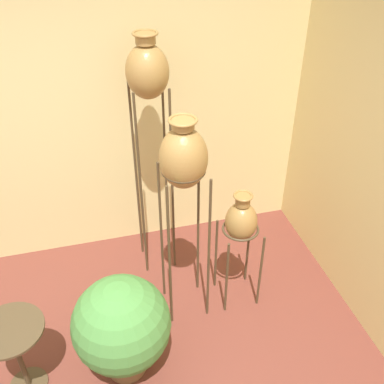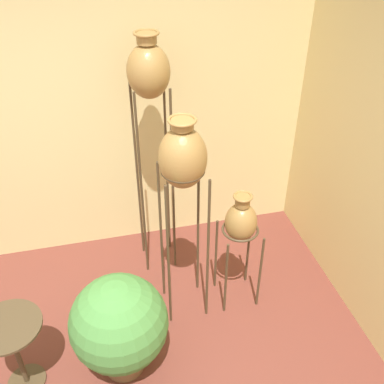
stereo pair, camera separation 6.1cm
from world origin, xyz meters
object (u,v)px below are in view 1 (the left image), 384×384
(vase_stand_tall, at_px, (148,79))
(vase_stand_medium, at_px, (183,161))
(side_table, at_px, (15,346))
(vase_stand_short, at_px, (241,223))
(potted_plant, at_px, (122,327))

(vase_stand_tall, xyz_separation_m, vase_stand_medium, (0.11, -0.59, -0.36))
(vase_stand_tall, xyz_separation_m, side_table, (-1.14, -1.03, -1.31))
(vase_stand_tall, distance_m, side_table, 2.02)
(vase_stand_short, bearing_deg, potted_plant, -155.35)
(vase_stand_short, height_order, potted_plant, vase_stand_short)
(vase_stand_medium, bearing_deg, vase_stand_tall, 100.70)
(vase_stand_short, relative_size, potted_plant, 1.29)
(vase_stand_short, height_order, side_table, vase_stand_short)
(vase_stand_medium, height_order, potted_plant, vase_stand_medium)
(side_table, distance_m, potted_plant, 0.70)
(vase_stand_tall, bearing_deg, potted_plant, -112.79)
(vase_stand_medium, xyz_separation_m, potted_plant, (-0.56, -0.47, -0.95))
(vase_stand_short, xyz_separation_m, potted_plant, (-1.00, -0.46, -0.33))
(vase_stand_medium, relative_size, side_table, 2.76)
(vase_stand_tall, distance_m, vase_stand_medium, 0.70)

